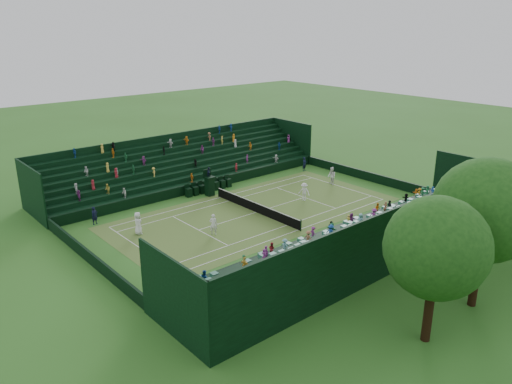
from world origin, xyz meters
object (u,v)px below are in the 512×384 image
umpire_chair (209,183)px  player_near_west (138,223)px  player_far_west (332,176)px  tennis_net (256,207)px  player_near_east (213,224)px  player_far_east (304,192)px

umpire_chair → player_near_west: 11.02m
umpire_chair → player_far_west: size_ratio=1.53×
tennis_net → player_far_west: bearing=95.3°
tennis_net → player_far_west: 11.74m
player_near_east → player_far_west: bearing=-124.2°
player_near_east → player_near_west: bearing=6.0°
player_near_west → player_far_west: 22.36m
player_far_west → player_near_east: bearing=-61.2°
tennis_net → player_near_east: 6.15m
player_near_west → player_near_east: 6.23m
player_near_west → player_far_west: bearing=-86.7°
umpire_chair → player_near_west: umpire_chair is taller
player_far_west → player_far_east: player_far_west is taller
tennis_net → umpire_chair: bearing=-176.4°
player_near_west → player_far_west: player_far_west is taller
tennis_net → player_near_east: (1.55, -5.94, 0.38)m
tennis_net → player_near_west: 10.94m
tennis_net → player_far_east: size_ratio=6.47×
umpire_chair → player_near_west: (4.16, -10.20, -0.31)m
umpire_chair → player_far_east: (7.29, 6.18, -0.37)m
tennis_net → player_near_west: (-2.56, -10.63, 0.43)m
umpire_chair → tennis_net: bearing=3.6°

